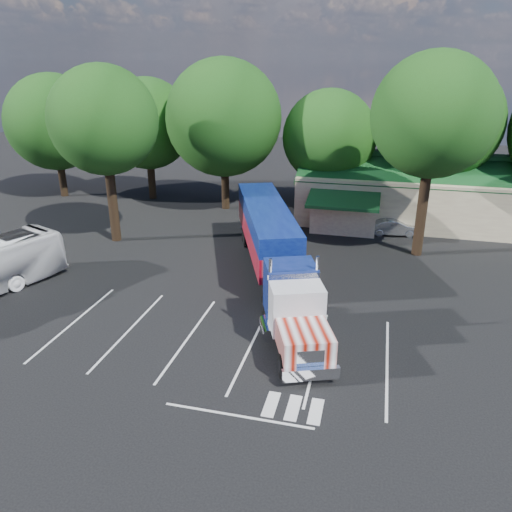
% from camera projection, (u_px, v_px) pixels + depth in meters
% --- Properties ---
extents(ground, '(120.00, 120.00, 0.00)m').
position_uv_depth(ground, '(225.00, 287.00, 30.17)').
color(ground, black).
rests_on(ground, ground).
extents(event_hall, '(24.20, 14.12, 5.55)m').
position_uv_depth(event_hall, '(442.00, 193.00, 42.26)').
color(event_hall, beige).
rests_on(event_hall, ground).
extents(tree_row_a, '(9.00, 9.00, 11.68)m').
position_uv_depth(tree_row_a, '(54.00, 122.00, 47.35)').
color(tree_row_a, black).
rests_on(tree_row_a, ground).
extents(tree_row_b, '(8.40, 8.40, 11.35)m').
position_uv_depth(tree_row_b, '(147.00, 124.00, 46.49)').
color(tree_row_b, black).
rests_on(tree_row_b, ground).
extents(tree_row_c, '(10.00, 10.00, 13.05)m').
position_uv_depth(tree_row_c, '(224.00, 118.00, 42.89)').
color(tree_row_c, black).
rests_on(tree_row_c, ground).
extents(tree_row_d, '(8.00, 8.00, 10.60)m').
position_uv_depth(tree_row_d, '(329.00, 137.00, 42.56)').
color(tree_row_d, black).
rests_on(tree_row_d, ground).
extents(tree_row_e, '(9.60, 9.60, 12.90)m').
position_uv_depth(tree_row_e, '(442.00, 121.00, 40.41)').
color(tree_row_e, black).
rests_on(tree_row_e, ground).
extents(tree_near_left, '(7.60, 7.60, 12.65)m').
position_uv_depth(tree_near_left, '(104.00, 121.00, 34.67)').
color(tree_near_left, black).
rests_on(tree_near_left, ground).
extents(tree_near_right, '(8.00, 8.00, 13.50)m').
position_uv_depth(tree_near_right, '(434.00, 116.00, 31.69)').
color(tree_near_right, black).
rests_on(tree_near_right, ground).
extents(semi_truck, '(9.48, 19.70, 4.22)m').
position_uv_depth(semi_truck, '(272.00, 244.00, 30.29)').
color(semi_truck, black).
rests_on(semi_truck, ground).
extents(woman, '(0.63, 0.72, 1.67)m').
position_uv_depth(woman, '(278.00, 286.00, 28.42)').
color(woman, black).
rests_on(woman, ground).
extents(bicycle, '(0.97, 1.74, 0.87)m').
position_uv_depth(bicycle, '(263.00, 268.00, 31.79)').
color(bicycle, black).
rests_on(bicycle, ground).
extents(silver_sedan, '(4.07, 1.97, 1.29)m').
position_uv_depth(silver_sedan, '(394.00, 227.00, 38.79)').
color(silver_sedan, '#9DA0A5').
rests_on(silver_sedan, ground).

